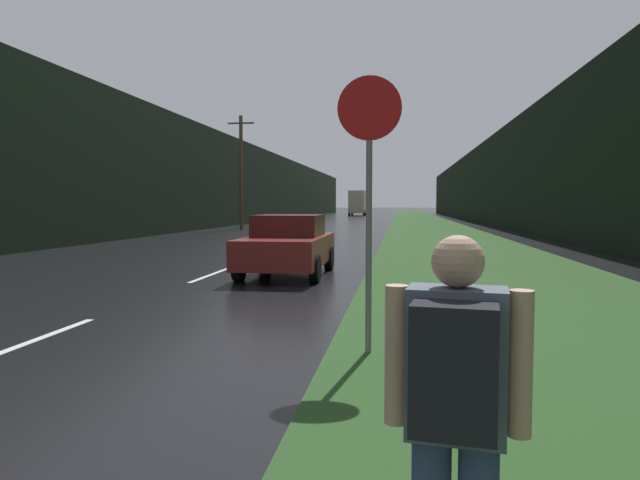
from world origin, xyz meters
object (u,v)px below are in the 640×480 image
delivery_truck (358,203)px  stop_sign (369,183)px  hitchhiker_with_backpack (455,413)px  car_passing_near (288,245)px

delivery_truck → stop_sign: bearing=-85.7°
hitchhiker_with_backpack → car_passing_near: (-2.90, 11.33, -0.19)m
car_passing_near → delivery_truck: delivery_truck is taller
stop_sign → delivery_truck: bearing=94.3°
stop_sign → car_passing_near: stop_sign is taller
stop_sign → delivery_truck: delivery_truck is taller
stop_sign → car_passing_near: 7.53m
stop_sign → hitchhiker_with_backpack: size_ratio=1.97×
stop_sign → car_passing_near: (-2.34, 7.05, -1.22)m
hitchhiker_with_backpack → delivery_truck: 84.54m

